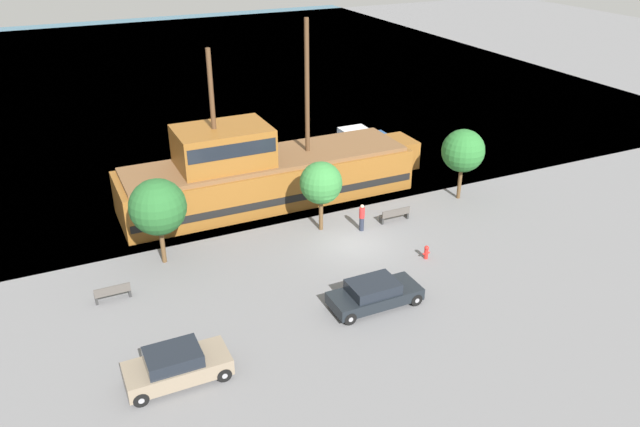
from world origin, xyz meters
name	(u,v)px	position (x,y,z in m)	size (l,w,h in m)	color
ground_plane	(353,243)	(0.00, 0.00, 0.00)	(160.00, 160.00, 0.00)	slate
water_surface	(171,72)	(0.00, 44.00, 0.00)	(80.00, 80.00, 0.00)	#38667F
pirate_ship	(263,173)	(-2.48, 7.42, 1.89)	(19.69, 4.88, 11.10)	brown
moored_boat_dockside	(357,141)	(7.31, 13.11, 0.65)	(5.20, 2.06, 1.73)	navy
parked_car_curb_front	(177,366)	(-11.50, -6.91, 0.71)	(4.09, 1.87, 1.45)	#7F705B
parked_car_curb_mid	(374,294)	(-1.90, -5.71, 0.65)	(4.35, 1.88, 1.31)	black
fire_hydrant	(426,252)	(2.77, -3.10, 0.41)	(0.42, 0.25, 0.76)	red
bench_promenade_east	(113,292)	(-12.94, -0.05, 0.44)	(1.67, 0.45, 0.85)	#4C4742
bench_promenade_west	(395,214)	(3.54, 1.37, 0.44)	(1.86, 0.45, 0.85)	#4C4742
pedestrian_walking_near	(362,217)	(1.20, 1.20, 0.83)	(0.32, 0.32, 1.64)	#232838
tree_row_east	(158,207)	(-9.94, 2.49, 3.21)	(2.92, 2.92, 4.68)	brown
tree_row_mideast	(321,183)	(-0.88, 2.31, 2.93)	(2.42, 2.42, 4.15)	brown
tree_row_midwest	(463,151)	(8.98, 2.47, 3.22)	(2.69, 2.69, 4.58)	brown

